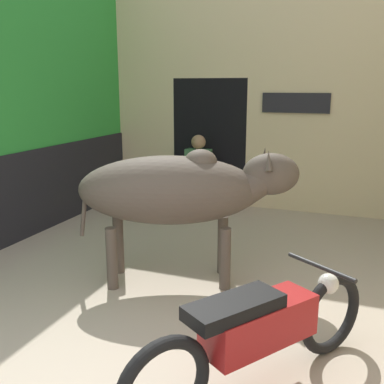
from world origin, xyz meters
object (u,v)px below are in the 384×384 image
Objects in this scene: motorcycle_near at (259,330)px; cow at (180,190)px; plastic_stool at (227,195)px; shopkeeper_seated at (197,170)px.

cow is at bearing 128.87° from motorcycle_near.
motorcycle_near is at bearing -51.13° from cow.
shopkeeper_seated is at bearing -160.95° from plastic_stool.
plastic_stool is at bearing 19.05° from shopkeeper_seated.
motorcycle_near is 1.47× the size of shopkeeper_seated.
cow is at bearing -73.36° from shopkeeper_seated.
shopkeeper_seated is at bearing 106.64° from cow.
cow reaches higher than shopkeeper_seated.
motorcycle_near is 4.08× the size of plastic_stool.
cow reaches higher than motorcycle_near.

